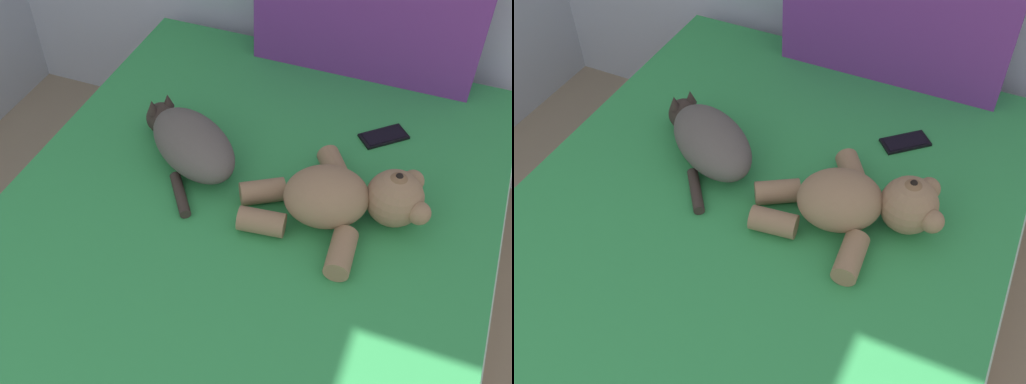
% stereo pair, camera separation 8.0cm
% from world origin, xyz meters
% --- Properties ---
extents(bed, '(1.43, 1.95, 0.52)m').
position_xyz_m(bed, '(1.44, 2.62, 0.26)').
color(bed, olive).
rests_on(bed, ground_plane).
extents(patterned_cushion, '(0.77, 0.14, 0.52)m').
position_xyz_m(patterned_cushion, '(1.57, 3.50, 0.78)').
color(patterned_cushion, '#72338C').
rests_on(patterned_cushion, bed).
extents(cat, '(0.40, 0.40, 0.15)m').
position_xyz_m(cat, '(1.21, 2.85, 0.59)').
color(cat, '#59514C').
rests_on(cat, bed).
extents(teddy_bear, '(0.53, 0.44, 0.17)m').
position_xyz_m(teddy_bear, '(1.70, 2.79, 0.60)').
color(teddy_bear, '#937051').
rests_on(teddy_bear, bed).
extents(cell_phone, '(0.16, 0.15, 0.01)m').
position_xyz_m(cell_phone, '(1.73, 3.16, 0.53)').
color(cell_phone, black).
rests_on(cell_phone, bed).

